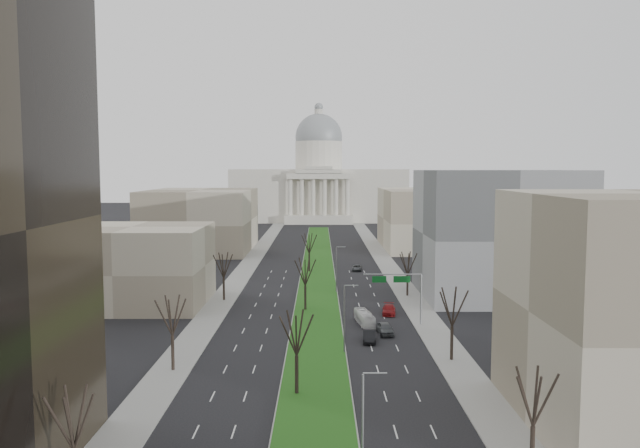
{
  "coord_description": "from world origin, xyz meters",
  "views": [
    {
      "loc": [
        0.48,
        -25.19,
        24.27
      ],
      "look_at": [
        0.53,
        106.76,
        12.53
      ],
      "focal_mm": 35.0,
      "sensor_mm": 36.0,
      "label": 1
    }
  ],
  "objects_px": {
    "car_grey_near": "(385,329)",
    "car_red": "(389,310)",
    "car_grey_far": "(357,268)",
    "box_van": "(365,318)",
    "car_black": "(369,336)"
  },
  "relations": [
    {
      "from": "car_grey_near",
      "to": "car_red",
      "type": "xyz_separation_m",
      "value": [
        1.97,
        12.65,
        -0.08
      ]
    },
    {
      "from": "car_red",
      "to": "car_grey_far",
      "type": "bearing_deg",
      "value": 100.25
    },
    {
      "from": "car_red",
      "to": "car_grey_far",
      "type": "distance_m",
      "value": 44.71
    },
    {
      "from": "car_red",
      "to": "car_grey_near",
      "type": "bearing_deg",
      "value": -92.1
    },
    {
      "from": "car_grey_near",
      "to": "car_red",
      "type": "bearing_deg",
      "value": 76.14
    },
    {
      "from": "box_van",
      "to": "car_red",
      "type": "bearing_deg",
      "value": 48.38
    },
    {
      "from": "car_grey_near",
      "to": "car_grey_far",
      "type": "relative_size",
      "value": 1.04
    },
    {
      "from": "car_black",
      "to": "box_van",
      "type": "height_order",
      "value": "box_van"
    },
    {
      "from": "car_red",
      "to": "car_grey_far",
      "type": "relative_size",
      "value": 1.1
    },
    {
      "from": "car_grey_far",
      "to": "box_van",
      "type": "height_order",
      "value": "box_van"
    },
    {
      "from": "car_black",
      "to": "box_van",
      "type": "distance_m",
      "value": 9.52
    },
    {
      "from": "car_red",
      "to": "box_van",
      "type": "distance_m",
      "value": 8.39
    },
    {
      "from": "car_black",
      "to": "car_red",
      "type": "xyz_separation_m",
      "value": [
        4.59,
        16.53,
        -0.06
      ]
    },
    {
      "from": "car_grey_near",
      "to": "box_van",
      "type": "height_order",
      "value": "box_van"
    },
    {
      "from": "car_grey_near",
      "to": "car_black",
      "type": "distance_m",
      "value": 4.69
    }
  ]
}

